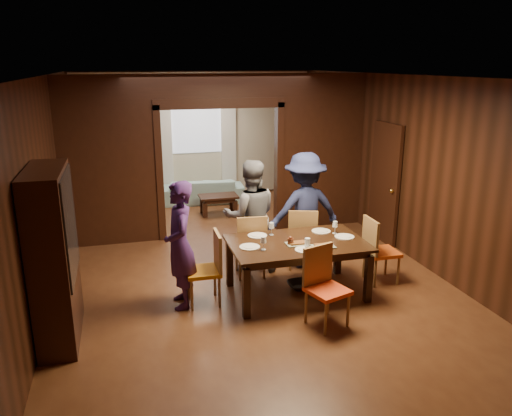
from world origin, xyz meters
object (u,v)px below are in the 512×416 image
object	(u,v)px
person_navy	(304,210)
dining_table	(297,268)
sofa	(202,190)
hutch	(54,257)
person_purple	(180,245)
chair_near	(328,288)
coffee_table	(219,204)
chair_far_r	(302,237)
person_grey	(251,216)
chair_right	(382,250)
chair_left	(203,269)
chair_far_l	(250,244)

from	to	relation	value
person_navy	dining_table	bearing A→B (deg)	62.08
sofa	hutch	xyz separation A→B (m)	(-2.53, -5.35, 0.73)
person_purple	chair_near	world-z (taller)	person_purple
coffee_table	chair_far_r	distance (m)	3.22
person_grey	coffee_table	size ratio (longest dim) A/B	2.15
coffee_table	hutch	distance (m)	5.19
sofa	person_grey	bearing A→B (deg)	96.37
person_navy	coffee_table	xyz separation A→B (m)	(-0.76, 3.07, -0.70)
sofa	hutch	world-z (taller)	hutch
sofa	person_purple	bearing A→B (deg)	82.75
person_grey	hutch	world-z (taller)	hutch
hutch	person_grey	bearing A→B (deg)	26.78
dining_table	person_grey	bearing A→B (deg)	112.04
sofa	chair_right	bearing A→B (deg)	115.22
chair_near	dining_table	bearing A→B (deg)	75.76
person_grey	chair_far_r	xyz separation A→B (m)	(0.80, -0.10, -0.37)
chair_right	chair_near	distance (m)	1.59
chair_left	chair_right	size ratio (longest dim) A/B	1.00
sofa	chair_near	xyz separation A→B (m)	(0.55, -5.91, 0.21)
sofa	hutch	bearing A→B (deg)	69.79
chair_left	chair_far_l	size ratio (longest dim) A/B	1.00
person_purple	hutch	distance (m)	1.52
sofa	dining_table	distance (m)	5.03
sofa	chair_left	size ratio (longest dim) A/B	1.92
dining_table	chair_far_r	xyz separation A→B (m)	(0.40, 0.88, 0.10)
dining_table	chair_far_r	size ratio (longest dim) A/B	1.88
sofa	chair_near	distance (m)	5.94
person_grey	person_navy	bearing A→B (deg)	-174.99
chair_far_r	person_grey	bearing A→B (deg)	11.62
dining_table	hutch	bearing A→B (deg)	-173.48
person_grey	chair_far_l	bearing A→B (deg)	80.58
chair_left	chair_far_l	world-z (taller)	same
chair_far_r	chair_far_l	bearing A→B (deg)	24.80
chair_near	coffee_table	bearing A→B (deg)	75.79
person_navy	chair_right	bearing A→B (deg)	132.59
dining_table	coffee_table	world-z (taller)	dining_table
person_grey	chair_right	distance (m)	1.99
person_navy	chair_right	xyz separation A→B (m)	(0.87, -0.88, -0.41)
coffee_table	chair_left	xyz separation A→B (m)	(-0.98, -3.95, 0.28)
chair_far_r	sofa	bearing A→B (deg)	-59.03
dining_table	hutch	distance (m)	3.10
person_navy	dining_table	xyz separation A→B (m)	(-0.45, -0.94, -0.52)
person_grey	chair_left	size ratio (longest dim) A/B	1.77
chair_left	chair_right	bearing A→B (deg)	91.26
dining_table	chair_near	bearing A→B (deg)	-85.71
sofa	person_navy	bearing A→B (deg)	108.08
person_navy	chair_near	xyz separation A→B (m)	(-0.38, -1.85, -0.41)
person_purple	sofa	world-z (taller)	person_purple
person_grey	dining_table	size ratio (longest dim) A/B	0.94
coffee_table	sofa	bearing A→B (deg)	100.24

